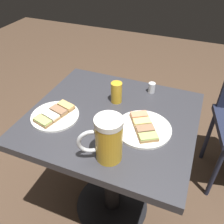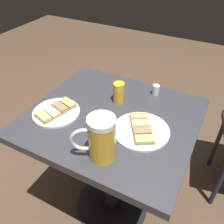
{
  "view_description": "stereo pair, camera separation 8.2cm",
  "coord_description": "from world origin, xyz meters",
  "px_view_note": "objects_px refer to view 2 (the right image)",
  "views": [
    {
      "loc": [
        -0.3,
        0.75,
        1.39
      ],
      "look_at": [
        0.0,
        0.0,
        0.75
      ],
      "focal_mm": 37.89,
      "sensor_mm": 36.0,
      "label": 1
    },
    {
      "loc": [
        -0.38,
        0.72,
        1.39
      ],
      "look_at": [
        0.0,
        0.0,
        0.75
      ],
      "focal_mm": 37.89,
      "sensor_mm": 36.0,
      "label": 2
    }
  ],
  "objects_px": {
    "beer_glass_small": "(119,93)",
    "salt_shaker": "(156,90)",
    "plate_far": "(56,111)",
    "beer_mug": "(100,139)",
    "plate_near": "(141,130)"
  },
  "relations": [
    {
      "from": "plate_near",
      "to": "plate_far",
      "type": "height_order",
      "value": "same"
    },
    {
      "from": "plate_near",
      "to": "salt_shaker",
      "type": "distance_m",
      "value": 0.29
    },
    {
      "from": "plate_near",
      "to": "beer_mug",
      "type": "height_order",
      "value": "beer_mug"
    },
    {
      "from": "plate_near",
      "to": "plate_far",
      "type": "relative_size",
      "value": 1.11
    },
    {
      "from": "beer_glass_small",
      "to": "plate_far",
      "type": "bearing_deg",
      "value": 45.26
    },
    {
      "from": "plate_near",
      "to": "beer_glass_small",
      "type": "xyz_separation_m",
      "value": [
        0.17,
        -0.14,
        0.04
      ]
    },
    {
      "from": "plate_far",
      "to": "salt_shaker",
      "type": "bearing_deg",
      "value": -134.27
    },
    {
      "from": "beer_glass_small",
      "to": "salt_shaker",
      "type": "xyz_separation_m",
      "value": [
        -0.13,
        -0.14,
        -0.02
      ]
    },
    {
      "from": "plate_near",
      "to": "beer_glass_small",
      "type": "height_order",
      "value": "beer_glass_small"
    },
    {
      "from": "plate_far",
      "to": "beer_mug",
      "type": "height_order",
      "value": "beer_mug"
    },
    {
      "from": "plate_far",
      "to": "beer_mug",
      "type": "distance_m",
      "value": 0.34
    },
    {
      "from": "plate_near",
      "to": "salt_shaker",
      "type": "bearing_deg",
      "value": -82.06
    },
    {
      "from": "plate_near",
      "to": "plate_far",
      "type": "xyz_separation_m",
      "value": [
        0.38,
        0.07,
        0.0
      ]
    },
    {
      "from": "plate_near",
      "to": "beer_mug",
      "type": "bearing_deg",
      "value": 67.41
    },
    {
      "from": "beer_mug",
      "to": "beer_glass_small",
      "type": "bearing_deg",
      "value": -74.13
    }
  ]
}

